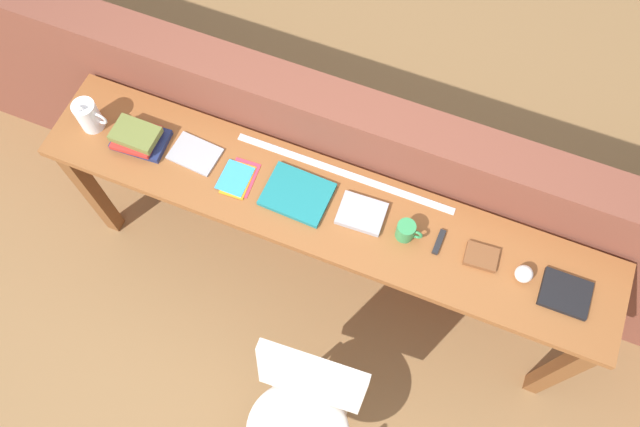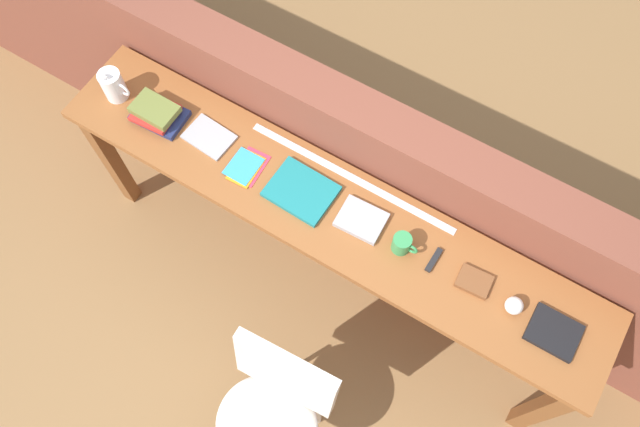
% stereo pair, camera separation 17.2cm
% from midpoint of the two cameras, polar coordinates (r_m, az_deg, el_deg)
% --- Properties ---
extents(ground_plane, '(40.00, 40.00, 0.00)m').
position_cam_midpoint_polar(ground_plane, '(3.33, -3.12, -10.17)').
color(ground_plane, olive).
extents(brick_wall_back, '(6.00, 0.20, 1.14)m').
position_cam_midpoint_polar(brick_wall_back, '(3.00, 1.12, 3.61)').
color(brick_wall_back, brown).
rests_on(brick_wall_back, ground).
extents(sideboard, '(2.50, 0.44, 0.88)m').
position_cam_midpoint_polar(sideboard, '(2.71, -1.42, -0.63)').
color(sideboard, brown).
rests_on(sideboard, ground).
extents(chair_white_moulded, '(0.47, 0.48, 0.89)m').
position_cam_midpoint_polar(chair_white_moulded, '(2.72, -3.52, -17.91)').
color(chair_white_moulded, silver).
rests_on(chair_white_moulded, ground).
extents(pitcher_white, '(0.14, 0.10, 0.18)m').
position_cam_midpoint_polar(pitcher_white, '(2.91, -22.02, 8.19)').
color(pitcher_white, white).
rests_on(pitcher_white, sideboard).
extents(book_stack_leftmost, '(0.24, 0.18, 0.08)m').
position_cam_midpoint_polar(book_stack_leftmost, '(2.83, -18.00, 6.53)').
color(book_stack_leftmost, navy).
rests_on(book_stack_leftmost, sideboard).
extents(magazine_cycling, '(0.22, 0.16, 0.01)m').
position_cam_midpoint_polar(magazine_cycling, '(2.76, -13.12, 5.21)').
color(magazine_cycling, '#9E9EA3').
rests_on(magazine_cycling, sideboard).
extents(pamphlet_pile_colourful, '(0.15, 0.19, 0.01)m').
position_cam_midpoint_polar(pamphlet_pile_colourful, '(2.67, -9.33, 3.05)').
color(pamphlet_pile_colourful, '#E5334C').
rests_on(pamphlet_pile_colourful, sideboard).
extents(book_open_centre, '(0.28, 0.22, 0.02)m').
position_cam_midpoint_polar(book_open_centre, '(2.60, -3.99, 1.63)').
color(book_open_centre, '#19757A').
rests_on(book_open_centre, sideboard).
extents(book_grey_hardcover, '(0.20, 0.16, 0.03)m').
position_cam_midpoint_polar(book_grey_hardcover, '(2.55, 1.91, -0.14)').
color(book_grey_hardcover, '#9E9EA3').
rests_on(book_grey_hardcover, sideboard).
extents(mug, '(0.11, 0.08, 0.09)m').
position_cam_midpoint_polar(mug, '(2.50, 5.95, -1.74)').
color(mug, '#338C4C').
rests_on(mug, sideboard).
extents(multitool_folded, '(0.03, 0.11, 0.02)m').
position_cam_midpoint_polar(multitool_folded, '(2.54, 8.92, -2.73)').
color(multitool_folded, black).
rests_on(multitool_folded, sideboard).
extents(leather_journal_brown, '(0.14, 0.11, 0.02)m').
position_cam_midpoint_polar(leather_journal_brown, '(2.54, 12.67, -4.02)').
color(leather_journal_brown, brown).
rests_on(leather_journal_brown, sideboard).
extents(sports_ball_small, '(0.07, 0.07, 0.07)m').
position_cam_midpoint_polar(sports_ball_small, '(2.54, 16.31, -5.47)').
color(sports_ball_small, silver).
rests_on(sports_ball_small, sideboard).
extents(book_repair_rightmost, '(0.19, 0.16, 0.02)m').
position_cam_midpoint_polar(book_repair_rightmost, '(2.59, 19.76, -7.06)').
color(book_repair_rightmost, black).
rests_on(book_repair_rightmost, sideboard).
extents(ruler_metal_back_edge, '(0.98, 0.03, 0.00)m').
position_cam_midpoint_polar(ruler_metal_back_edge, '(2.65, 0.33, 3.58)').
color(ruler_metal_back_edge, silver).
rests_on(ruler_metal_back_edge, sideboard).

